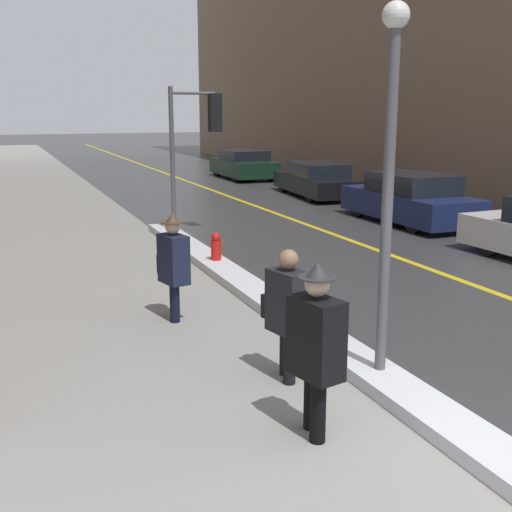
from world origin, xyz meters
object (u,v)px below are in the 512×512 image
(pedestrian_trailing, at_px, (287,309))
(parked_car_black, at_px, (316,180))
(parked_car_navy, at_px, (410,200))
(fire_hydrant, at_px, (216,251))
(traffic_light_near, at_px, (199,129))
(pedestrian_in_fedora, at_px, (316,343))
(parked_car_dark_green, at_px, (243,165))
(lamp_post, at_px, (389,160))
(pedestrian_with_shoulder_bag, at_px, (173,263))

(pedestrian_trailing, height_order, parked_car_black, pedestrian_trailing)
(pedestrian_trailing, height_order, parked_car_navy, pedestrian_trailing)
(parked_car_navy, bearing_deg, fire_hydrant, 114.25)
(parked_car_navy, bearing_deg, traffic_light_near, 83.93)
(pedestrian_in_fedora, xyz_separation_m, parked_car_navy, (7.73, 9.43, -0.29))
(parked_car_black, xyz_separation_m, parked_car_dark_green, (-0.26, 6.52, 0.04))
(lamp_post, relative_size, pedestrian_in_fedora, 2.41)
(pedestrian_in_fedora, bearing_deg, parked_car_dark_green, 147.56)
(parked_car_dark_green, bearing_deg, traffic_light_near, 154.83)
(parked_car_black, bearing_deg, pedestrian_with_shoulder_bag, 150.08)
(pedestrian_in_fedora, height_order, parked_car_black, pedestrian_in_fedora)
(pedestrian_in_fedora, bearing_deg, fire_hydrant, 156.18)
(pedestrian_trailing, bearing_deg, traffic_light_near, 155.79)
(traffic_light_near, bearing_deg, pedestrian_in_fedora, -104.24)
(pedestrian_trailing, bearing_deg, parked_car_black, 138.35)
(pedestrian_trailing, distance_m, parked_car_dark_green, 21.79)
(pedestrian_trailing, xyz_separation_m, fire_hydrant, (0.95, 5.29, -0.50))
(lamp_post, xyz_separation_m, pedestrian_in_fedora, (-1.24, -0.81, -1.57))
(traffic_light_near, relative_size, pedestrian_in_fedora, 2.09)
(parked_car_dark_green, bearing_deg, pedestrian_in_fedora, 161.11)
(pedestrian_trailing, xyz_separation_m, parked_car_dark_green, (7.37, 20.50, -0.24))
(pedestrian_trailing, bearing_deg, parked_car_navy, 124.62)
(pedestrian_with_shoulder_bag, bearing_deg, parked_car_black, 131.15)
(pedestrian_with_shoulder_bag, bearing_deg, parked_car_navy, 111.80)
(pedestrian_in_fedora, relative_size, parked_car_dark_green, 0.40)
(traffic_light_near, height_order, parked_car_black, traffic_light_near)
(pedestrian_in_fedora, distance_m, parked_car_black, 17.20)
(pedestrian_in_fedora, height_order, fire_hydrant, pedestrian_in_fedora)
(lamp_post, distance_m, fire_hydrant, 6.14)
(traffic_light_near, bearing_deg, parked_car_dark_green, 61.54)
(parked_car_dark_green, distance_m, fire_hydrant, 16.51)
(lamp_post, bearing_deg, fire_hydrant, 89.92)
(traffic_light_near, relative_size, parked_car_navy, 0.81)
(fire_hydrant, bearing_deg, lamp_post, -90.08)
(traffic_light_near, height_order, pedestrian_with_shoulder_bag, traffic_light_near)
(traffic_light_near, distance_m, parked_car_navy, 6.04)
(parked_car_navy, height_order, parked_car_dark_green, parked_car_navy)
(fire_hydrant, bearing_deg, traffic_light_near, 77.28)
(pedestrian_in_fedora, xyz_separation_m, parked_car_black, (7.93, 15.26, -0.36))
(pedestrian_trailing, relative_size, pedestrian_with_shoulder_bag, 0.96)
(parked_car_black, bearing_deg, lamp_post, 161.05)
(traffic_light_near, xyz_separation_m, pedestrian_in_fedora, (-2.04, -10.07, -1.62))
(traffic_light_near, xyz_separation_m, fire_hydrant, (-0.79, -3.51, -2.20))
(parked_car_navy, relative_size, fire_hydrant, 6.25)
(pedestrian_in_fedora, xyz_separation_m, fire_hydrant, (1.25, 6.56, -0.58))
(lamp_post, height_order, parked_car_navy, lamp_post)
(pedestrian_in_fedora, height_order, pedestrian_with_shoulder_bag, pedestrian_in_fedora)
(lamp_post, xyz_separation_m, fire_hydrant, (0.01, 5.75, -2.14))
(traffic_light_near, xyz_separation_m, parked_car_dark_green, (5.63, 11.70, -1.94))
(traffic_light_near, xyz_separation_m, parked_car_black, (5.89, 5.19, -1.98))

